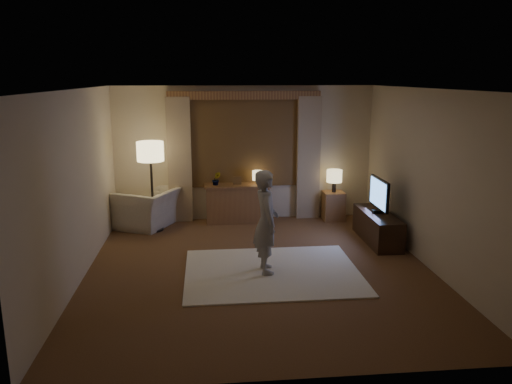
{
  "coord_description": "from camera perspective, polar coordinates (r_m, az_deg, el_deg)",
  "views": [
    {
      "loc": [
        -0.74,
        -6.84,
        2.77
      ],
      "look_at": [
        0.01,
        0.6,
        1.03
      ],
      "focal_mm": 35.0,
      "sensor_mm": 36.0,
      "label": 1
    }
  ],
  "objects": [
    {
      "name": "picture_frame",
      "position": [
        9.57,
        -2.16,
        1.21
      ],
      "size": [
        0.16,
        0.02,
        0.2
      ],
      "primitive_type": "cube",
      "color": "brown",
      "rests_on": "sideboard"
    },
    {
      "name": "person",
      "position": [
        7.06,
        1.17,
        -3.41
      ],
      "size": [
        0.39,
        0.56,
        1.49
      ],
      "primitive_type": "imported",
      "rotation": [
        0.0,
        0.0,
        1.63
      ],
      "color": "gray",
      "rests_on": "rug"
    },
    {
      "name": "table_lamp_sideboard",
      "position": [
        9.58,
        0.23,
        1.83
      ],
      "size": [
        0.22,
        0.22,
        0.3
      ],
      "color": "black",
      "rests_on": "sideboard"
    },
    {
      "name": "tv",
      "position": [
        8.65,
        13.91,
        -0.25
      ],
      "size": [
        0.2,
        0.83,
        0.6
      ],
      "color": "black",
      "rests_on": "tv_stand"
    },
    {
      "name": "table_lamp_side",
      "position": [
        9.8,
        8.94,
        1.75
      ],
      "size": [
        0.3,
        0.3,
        0.44
      ],
      "color": "black",
      "rests_on": "side_table"
    },
    {
      "name": "rug",
      "position": [
        7.31,
        1.86,
        -9.09
      ],
      "size": [
        2.5,
        2.0,
        0.02
      ],
      "primitive_type": "cube",
      "color": "#F3EBCD",
      "rests_on": "floor"
    },
    {
      "name": "armchair",
      "position": [
        9.6,
        -12.2,
        -1.78
      ],
      "size": [
        1.33,
        1.39,
        0.71
      ],
      "primitive_type": "imported",
      "rotation": [
        0.0,
        0.0,
        -2.02
      ],
      "color": "beige",
      "rests_on": "floor"
    },
    {
      "name": "tv_stand",
      "position": [
        8.8,
        13.71,
        -3.93
      ],
      "size": [
        0.45,
        1.4,
        0.5
      ],
      "primitive_type": "cube",
      "color": "black",
      "rests_on": "floor"
    },
    {
      "name": "plant",
      "position": [
        9.54,
        -4.56,
        1.45
      ],
      "size": [
        0.17,
        0.13,
        0.3
      ],
      "primitive_type": "imported",
      "color": "#999999",
      "rests_on": "sideboard"
    },
    {
      "name": "room",
      "position": [
        7.52,
        -0.02,
        2.1
      ],
      "size": [
        5.04,
        5.54,
        2.64
      ],
      "color": "brown",
      "rests_on": "ground"
    },
    {
      "name": "side_table",
      "position": [
        9.93,
        8.82,
        -1.57
      ],
      "size": [
        0.4,
        0.4,
        0.56
      ],
      "primitive_type": "cube",
      "color": "brown",
      "rests_on": "floor"
    },
    {
      "name": "floor_lamp",
      "position": [
        9.1,
        -11.97,
        4.01
      ],
      "size": [
        0.48,
        0.48,
        1.64
      ],
      "color": "black",
      "rests_on": "floor"
    },
    {
      "name": "sideboard",
      "position": [
        9.67,
        -2.13,
        -1.4
      ],
      "size": [
        1.2,
        0.4,
        0.7
      ],
      "primitive_type": "cube",
      "color": "brown",
      "rests_on": "floor"
    }
  ]
}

